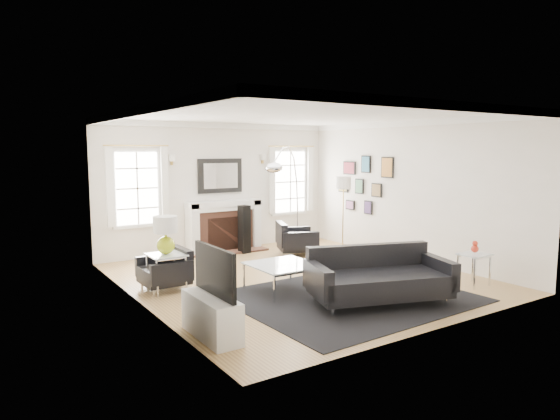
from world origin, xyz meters
TOP-DOWN VIEW (x-y plane):
  - floor at (0.00, 0.00)m, footprint 6.00×6.00m
  - back_wall at (0.00, 3.00)m, footprint 5.50×0.04m
  - front_wall at (0.00, -3.00)m, footprint 5.50×0.04m
  - left_wall at (-2.75, 0.00)m, footprint 0.04×6.00m
  - right_wall at (2.75, 0.00)m, footprint 0.04×6.00m
  - ceiling at (0.00, 0.00)m, footprint 5.50×6.00m
  - crown_molding at (0.00, 0.00)m, footprint 5.50×6.00m
  - fireplace at (0.00, 2.79)m, footprint 1.70×0.69m
  - mantel_mirror at (0.00, 2.95)m, footprint 1.05×0.07m
  - window_left at (-1.85, 2.95)m, footprint 1.24×0.15m
  - window_right at (1.85, 2.95)m, footprint 1.24×0.15m
  - gallery_wall at (2.72, 1.30)m, footprint 0.04×1.73m
  - tv_unit at (-2.44, -1.70)m, footprint 0.35×1.00m
  - area_rug at (-0.02, -1.38)m, footprint 3.48×2.93m
  - sofa at (0.15, -1.79)m, footprint 2.22×1.51m
  - armchair_left at (-2.15, 0.57)m, footprint 0.72×0.80m
  - armchair_right at (1.02, 1.56)m, footprint 1.03×1.08m
  - coffee_table at (-0.67, -0.55)m, footprint 0.98×0.98m
  - side_table_left at (-2.20, 0.45)m, footprint 0.54×0.54m
  - nesting_table at (2.14, -1.98)m, footprint 0.48×0.40m
  - gourd_lamp at (-2.20, 0.45)m, footprint 0.37×0.37m
  - orange_vase at (2.14, -1.98)m, footprint 0.12×0.12m
  - arc_floor_lamp at (0.78, 1.50)m, footprint 1.68×1.56m
  - stick_floor_lamp at (2.20, 1.39)m, footprint 0.33×0.33m
  - speaker_tower at (0.26, 2.36)m, footprint 0.23×0.23m

SIDE VIEW (x-z plane):
  - floor at x=0.00m, z-range 0.00..0.00m
  - area_rug at x=-0.02m, z-range 0.00..0.01m
  - armchair_left at x=-2.15m, z-range 0.03..0.56m
  - armchair_right at x=1.02m, z-range 0.03..0.61m
  - tv_unit at x=-2.44m, z-range -0.22..0.87m
  - sofa at x=0.15m, z-range 0.03..0.69m
  - coffee_table at x=-0.67m, z-range 0.19..0.62m
  - nesting_table at x=2.14m, z-range 0.15..0.68m
  - side_table_left at x=-2.20m, z-range 0.19..0.79m
  - speaker_tower at x=0.26m, z-range 0.00..1.03m
  - fireplace at x=0.00m, z-range -0.01..1.10m
  - orange_vase at x=2.14m, z-range 0.54..0.73m
  - gourd_lamp at x=-2.20m, z-range 0.64..1.24m
  - arc_floor_lamp at x=0.78m, z-range 0.10..2.48m
  - back_wall at x=0.00m, z-range 0.00..2.80m
  - front_wall at x=0.00m, z-range 0.00..2.80m
  - left_wall at x=-2.75m, z-range 0.00..2.80m
  - right_wall at x=2.75m, z-range 0.00..2.80m
  - stick_floor_lamp at x=2.20m, z-range 0.60..2.24m
  - window_left at x=-1.85m, z-range 0.65..2.27m
  - window_right at x=1.85m, z-range 0.65..2.27m
  - gallery_wall at x=2.72m, z-range 0.89..2.18m
  - mantel_mirror at x=0.00m, z-range 1.27..2.02m
  - crown_molding at x=0.00m, z-range 2.68..2.80m
  - ceiling at x=0.00m, z-range 2.79..2.81m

